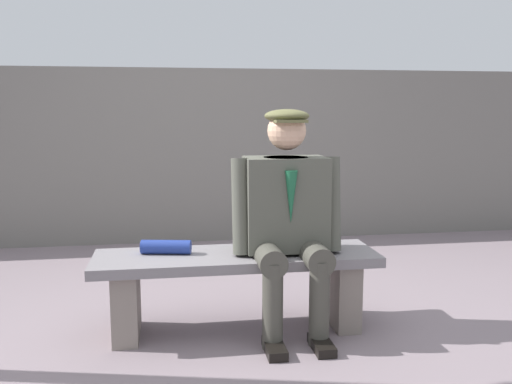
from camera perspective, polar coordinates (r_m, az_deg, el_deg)
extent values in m
plane|color=gray|center=(3.31, -1.99, -13.87)|extent=(30.00, 30.00, 0.00)
cube|color=slate|center=(3.17, -2.03, -6.81)|extent=(1.60, 0.46, 0.06)
cube|color=gray|center=(3.37, 8.66, -10.00)|extent=(0.14, 0.39, 0.39)
cube|color=gray|center=(3.23, -13.17, -10.94)|extent=(0.14, 0.39, 0.39)
cube|color=#4D4E44|center=(3.15, 3.04, -1.17)|extent=(0.46, 0.28, 0.53)
cylinder|color=#1E2338|center=(3.12, 3.07, 3.06)|extent=(0.25, 0.25, 0.06)
cone|color=#195938|center=(3.00, 3.62, -0.53)|extent=(0.07, 0.07, 0.29)
sphere|color=#DBAD8C|center=(3.09, 3.18, 6.31)|extent=(0.22, 0.22, 0.22)
ellipsoid|color=brown|center=(3.09, 3.19, 7.81)|extent=(0.25, 0.25, 0.08)
cube|color=brown|center=(2.99, 3.58, 7.27)|extent=(0.17, 0.10, 0.02)
cylinder|color=#424038|center=(3.10, 5.87, -6.36)|extent=(0.15, 0.38, 0.15)
cylinder|color=#424038|center=(3.03, 6.52, -11.31)|extent=(0.11, 0.11, 0.47)
cube|color=black|center=(3.06, 6.76, -15.36)|extent=(0.10, 0.24, 0.05)
cylinder|color=#4D4E44|center=(3.18, 7.78, -1.20)|extent=(0.11, 0.18, 0.54)
cylinder|color=#424038|center=(3.05, 1.23, -6.59)|extent=(0.15, 0.38, 0.15)
cylinder|color=#424038|center=(2.98, 1.72, -11.64)|extent=(0.11, 0.11, 0.47)
cube|color=black|center=(3.00, 1.92, -15.76)|extent=(0.10, 0.24, 0.05)
cylinder|color=#4D4E44|center=(3.07, -1.56, -1.47)|extent=(0.11, 0.15, 0.54)
cylinder|color=navy|center=(3.19, -9.24, -5.60)|extent=(0.29, 0.13, 0.08)
cube|color=slate|center=(5.40, -5.07, 3.77)|extent=(12.00, 0.24, 1.64)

